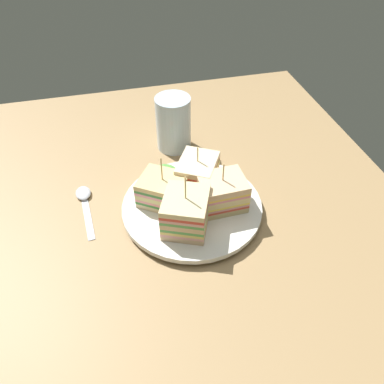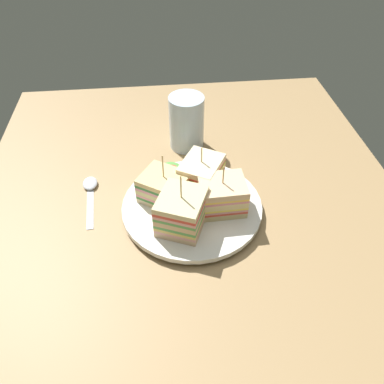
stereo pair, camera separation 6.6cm
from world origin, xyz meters
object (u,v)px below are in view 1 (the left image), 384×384
plate (192,207)px  sandwich_wedge_3 (222,192)px  spoon (84,198)px  chip_pile (202,205)px  sandwich_wedge_1 (163,190)px  sandwich_wedge_2 (186,212)px  drinking_glass (174,126)px  sandwich_wedge_0 (197,174)px

plate → sandwich_wedge_3: sandwich_wedge_3 is taller
sandwich_wedge_3 → spoon: 25.95cm
spoon → chip_pile: bearing=-119.2°
plate → sandwich_wedge_1: (2.17, 4.71, 3.22)cm
sandwich_wedge_1 → spoon: sandwich_wedge_1 is taller
sandwich_wedge_1 → spoon: (5.44, 14.31, -3.84)cm
sandwich_wedge_1 → sandwich_wedge_2: bearing=-36.8°
sandwich_wedge_2 → drinking_glass: size_ratio=0.93×
sandwich_wedge_0 → sandwich_wedge_1: 7.35cm
sandwich_wedge_1 → drinking_glass: bearing=105.8°
spoon → sandwich_wedge_0: bearing=-102.4°
plate → sandwich_wedge_1: bearing=65.2°
sandwich_wedge_0 → sandwich_wedge_3: bearing=55.7°
plate → chip_pile: 2.86cm
sandwich_wedge_3 → spoon: sandwich_wedge_3 is taller
sandwich_wedge_0 → sandwich_wedge_3: (-5.90, -2.85, -0.04)cm
sandwich_wedge_3 → drinking_glass: (21.58, 4.04, 0.49)cm
chip_pile → sandwich_wedge_1: bearing=57.3°
plate → sandwich_wedge_1: size_ratio=2.43×
sandwich_wedge_0 → drinking_glass: size_ratio=0.87×
plate → spoon: bearing=68.2°
plate → spoon: (7.61, 19.01, -0.63)cm
sandwich_wedge_3 → spoon: (8.81, 24.05, -4.17)cm
drinking_glass → sandwich_wedge_0: bearing=-175.6°
sandwich_wedge_0 → chip_pile: size_ratio=1.31×
sandwich_wedge_2 → spoon: 21.32cm
sandwich_wedge_0 → spoon: 21.81cm
sandwich_wedge_0 → sandwich_wedge_2: 10.37cm
sandwich_wedge_2 → sandwich_wedge_3: sandwich_wedge_2 is taller
plate → sandwich_wedge_1: 6.10cm
sandwich_wedge_2 → sandwich_wedge_3: 8.05cm
sandwich_wedge_3 → chip_pile: (-0.49, 3.72, -1.66)cm
drinking_glass → sandwich_wedge_1: bearing=162.6°
sandwich_wedge_1 → plate: bearing=8.4°
plate → drinking_glass: drinking_glass is taller
sandwich_wedge_2 → sandwich_wedge_1: bearing=43.0°
plate → sandwich_wedge_1: sandwich_wedge_1 is taller
spoon → sandwich_wedge_2: bearing=-130.8°
sandwich_wedge_3 → chip_pile: sandwich_wedge_3 is taller
sandwich_wedge_1 → sandwich_wedge_2: sandwich_wedge_2 is taller
sandwich_wedge_3 → sandwich_wedge_2: bearing=23.9°
sandwich_wedge_3 → sandwich_wedge_1: bearing=-21.0°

